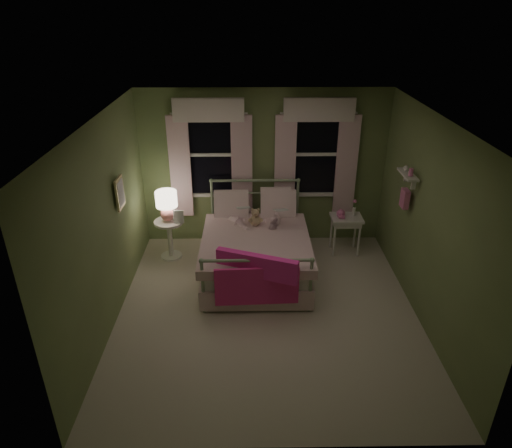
{
  "coord_description": "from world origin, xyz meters",
  "views": [
    {
      "loc": [
        -0.23,
        -5.01,
        3.82
      ],
      "look_at": [
        -0.14,
        0.65,
        1.0
      ],
      "focal_mm": 32.0,
      "sensor_mm": 36.0,
      "label": 1
    }
  ],
  "objects_px": {
    "nightstand_right": "(346,222)",
    "child_left": "(237,206)",
    "child_right": "(273,208)",
    "table_lamp": "(167,203)",
    "teddy_bear": "(255,218)",
    "nightstand_left": "(170,234)",
    "bed": "(256,251)"
  },
  "relations": [
    {
      "from": "child_left",
      "to": "nightstand_left",
      "type": "xyz_separation_m",
      "value": [
        -1.1,
        0.06,
        -0.5
      ]
    },
    {
      "from": "teddy_bear",
      "to": "nightstand_left",
      "type": "xyz_separation_m",
      "value": [
        -1.38,
        0.22,
        -0.37
      ]
    },
    {
      "from": "table_lamp",
      "to": "nightstand_right",
      "type": "height_order",
      "value": "table_lamp"
    },
    {
      "from": "teddy_bear",
      "to": "nightstand_right",
      "type": "bearing_deg",
      "value": 12.6
    },
    {
      "from": "bed",
      "to": "table_lamp",
      "type": "bearing_deg",
      "value": 160.28
    },
    {
      "from": "bed",
      "to": "nightstand_right",
      "type": "height_order",
      "value": "bed"
    },
    {
      "from": "child_left",
      "to": "table_lamp",
      "type": "relative_size",
      "value": 1.43
    },
    {
      "from": "bed",
      "to": "nightstand_right",
      "type": "relative_size",
      "value": 3.18
    },
    {
      "from": "nightstand_right",
      "to": "child_left",
      "type": "bearing_deg",
      "value": -174.41
    },
    {
      "from": "child_left",
      "to": "teddy_bear",
      "type": "relative_size",
      "value": 2.35
    },
    {
      "from": "child_right",
      "to": "child_left",
      "type": "bearing_deg",
      "value": 7.69
    },
    {
      "from": "nightstand_left",
      "to": "table_lamp",
      "type": "xyz_separation_m",
      "value": [
        0.0,
        -0.0,
        0.54
      ]
    },
    {
      "from": "child_left",
      "to": "teddy_bear",
      "type": "distance_m",
      "value": 0.35
    },
    {
      "from": "child_right",
      "to": "bed",
      "type": "bearing_deg",
      "value": 65.3
    },
    {
      "from": "teddy_bear",
      "to": "bed",
      "type": "bearing_deg",
      "value": -88.85
    },
    {
      "from": "nightstand_left",
      "to": "table_lamp",
      "type": "distance_m",
      "value": 0.54
    },
    {
      "from": "child_left",
      "to": "table_lamp",
      "type": "distance_m",
      "value": 1.1
    },
    {
      "from": "teddy_bear",
      "to": "table_lamp",
      "type": "bearing_deg",
      "value": 170.88
    },
    {
      "from": "table_lamp",
      "to": "nightstand_left",
      "type": "bearing_deg",
      "value": 135.0
    },
    {
      "from": "nightstand_left",
      "to": "nightstand_right",
      "type": "height_order",
      "value": "same"
    },
    {
      "from": "table_lamp",
      "to": "nightstand_right",
      "type": "xyz_separation_m",
      "value": [
        2.85,
        0.11,
        -0.4
      ]
    },
    {
      "from": "teddy_bear",
      "to": "nightstand_right",
      "type": "height_order",
      "value": "teddy_bear"
    },
    {
      "from": "child_right",
      "to": "teddy_bear",
      "type": "bearing_deg",
      "value": 37.18
    },
    {
      "from": "bed",
      "to": "table_lamp",
      "type": "distance_m",
      "value": 1.58
    },
    {
      "from": "bed",
      "to": "nightstand_left",
      "type": "xyz_separation_m",
      "value": [
        -1.38,
        0.5,
        0.04
      ]
    },
    {
      "from": "child_left",
      "to": "child_right",
      "type": "xyz_separation_m",
      "value": [
        0.56,
        0.0,
        -0.04
      ]
    },
    {
      "from": "nightstand_left",
      "to": "child_left",
      "type": "bearing_deg",
      "value": -3.27
    },
    {
      "from": "child_left",
      "to": "bed",
      "type": "bearing_deg",
      "value": 96.53
    },
    {
      "from": "child_left",
      "to": "child_right",
      "type": "relative_size",
      "value": 1.11
    },
    {
      "from": "child_right",
      "to": "teddy_bear",
      "type": "xyz_separation_m",
      "value": [
        -0.28,
        -0.16,
        -0.1
      ]
    },
    {
      "from": "bed",
      "to": "child_right",
      "type": "bearing_deg",
      "value": 57.61
    },
    {
      "from": "bed",
      "to": "nightstand_right",
      "type": "bearing_deg",
      "value": 22.32
    }
  ]
}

